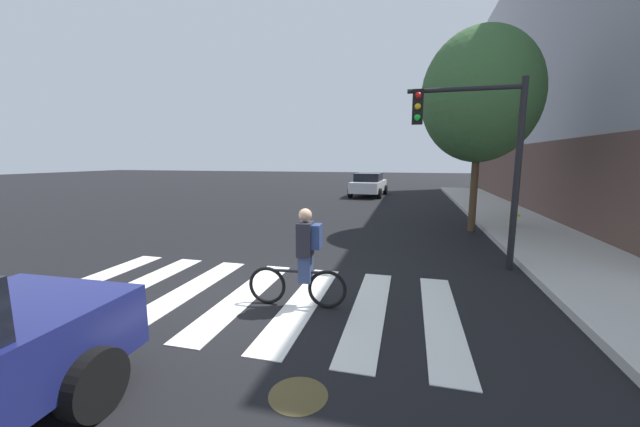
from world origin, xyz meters
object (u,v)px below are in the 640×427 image
at_px(cyclist, 304,258).
at_px(manhole_cover, 298,395).
at_px(sedan_mid, 369,184).
at_px(traffic_light_near, 479,142).
at_px(street_tree_near, 480,96).
at_px(fire_hydrant, 514,214).

bearing_deg(cyclist, manhole_cover, -74.72).
relative_size(manhole_cover, sedan_mid, 0.14).
height_order(sedan_mid, traffic_light_near, traffic_light_near).
distance_m(manhole_cover, street_tree_near, 11.17).
height_order(fire_hydrant, street_tree_near, street_tree_near).
distance_m(cyclist, street_tree_near, 9.18).
relative_size(manhole_cover, traffic_light_near, 0.15).
bearing_deg(manhole_cover, cyclist, 105.28).
distance_m(manhole_cover, traffic_light_near, 6.51).
height_order(manhole_cover, sedan_mid, sedan_mid).
bearing_deg(traffic_light_near, street_tree_near, 80.90).
bearing_deg(manhole_cover, street_tree_near, 71.62).
bearing_deg(fire_hydrant, manhole_cover, -114.33).
distance_m(traffic_light_near, fire_hydrant, 6.07).
bearing_deg(traffic_light_near, cyclist, -135.37).
distance_m(fire_hydrant, street_tree_near, 4.34).
xyz_separation_m(cyclist, fire_hydrant, (5.32, 8.23, -0.31)).
xyz_separation_m(fire_hydrant, street_tree_near, (-1.50, -0.75, 4.00)).
xyz_separation_m(manhole_cover, cyclist, (-0.60, 2.21, 0.84)).
distance_m(sedan_mid, street_tree_near, 12.32).
bearing_deg(fire_hydrant, street_tree_near, -153.52).
xyz_separation_m(manhole_cover, sedan_mid, (-1.56, 20.41, 0.79)).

